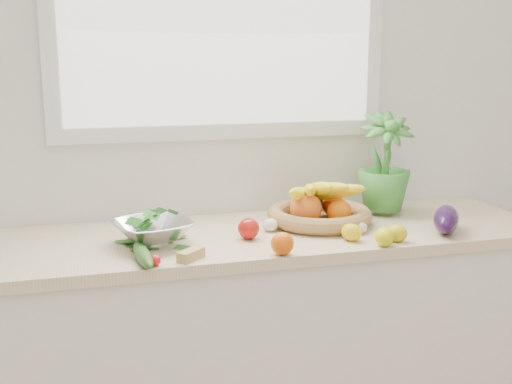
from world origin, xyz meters
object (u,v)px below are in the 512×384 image
object	(u,v)px
potted_herb	(385,161)
fruit_basket	(319,210)
cucumber	(143,255)
eggplant	(446,219)
colander_with_spinach	(153,226)
apple	(249,229)

from	to	relation	value
potted_herb	fruit_basket	size ratio (longest dim) A/B	0.97
cucumber	potted_herb	distance (m)	1.06
eggplant	potted_herb	distance (m)	0.36
fruit_basket	colander_with_spinach	distance (m)	0.63
apple	cucumber	size ratio (longest dim) A/B	0.30
colander_with_spinach	potted_herb	bearing A→B (deg)	11.05
potted_herb	colander_with_spinach	xyz separation A→B (m)	(-0.93, -0.18, -0.14)
cucumber	colander_with_spinach	bearing A→B (deg)	73.46
eggplant	potted_herb	world-z (taller)	potted_herb
eggplant	apple	bearing A→B (deg)	171.83
cucumber	potted_herb	xyz separation A→B (m)	(0.98, 0.36, 0.19)
cucumber	fruit_basket	size ratio (longest dim) A/B	0.62
eggplant	fruit_basket	world-z (taller)	fruit_basket
eggplant	cucumber	bearing A→B (deg)	-177.18
fruit_basket	eggplant	bearing A→B (deg)	-29.51
cucumber	colander_with_spinach	distance (m)	0.19
potted_herb	fruit_basket	world-z (taller)	potted_herb
apple	potted_herb	world-z (taller)	potted_herb
fruit_basket	cucumber	bearing A→B (deg)	-157.70
eggplant	fruit_basket	distance (m)	0.46
apple	eggplant	xyz separation A→B (m)	(0.70, -0.10, 0.01)
eggplant	fruit_basket	size ratio (longest dim) A/B	0.59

